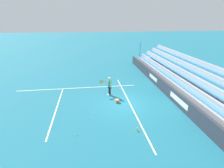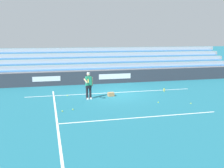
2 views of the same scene
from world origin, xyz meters
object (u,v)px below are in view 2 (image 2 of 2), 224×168
Objects in this scene: ball_box_cardboard at (111,94)px; tennis_ball_stray_back at (73,109)px; tennis_ball_far_right at (62,111)px; tennis_ball_far_left at (158,102)px; tennis_player at (89,85)px; tennis_ball_toward_net at (67,96)px; water_bottle at (164,90)px; tennis_ball_on_baseline at (191,103)px.

tennis_ball_stray_back is at bearing 44.78° from ball_box_cardboard.
tennis_ball_far_right is 5.79m from tennis_ball_far_left.
tennis_ball_far_right and tennis_ball_far_left have the same top height.
tennis_player is 25.98× the size of tennis_ball_far_right.
tennis_ball_stray_back is (-0.04, 3.53, 0.00)m from tennis_ball_toward_net.
tennis_ball_far_right is 0.61m from tennis_ball_stray_back.
tennis_player reaches higher than tennis_ball_far_left.
tennis_player reaches higher than tennis_ball_toward_net.
tennis_ball_stray_back is at bearing 3.85° from tennis_ball_far_left.
water_bottle reaches higher than tennis_ball_stray_back.
water_bottle is (-0.04, -3.79, 0.08)m from tennis_ball_on_baseline.
tennis_ball_toward_net is (1.28, -1.20, -0.86)m from tennis_player.
tennis_ball_far_right is at bearing 5.21° from tennis_ball_far_left.
tennis_player is 25.98× the size of tennis_ball_on_baseline.
tennis_ball_far_left is 5.20m from tennis_ball_stray_back.
tennis_ball_far_left is (-5.22, 3.18, 0.00)m from tennis_ball_toward_net.
tennis_ball_toward_net and tennis_ball_far_left have the same top height.
tennis_ball_on_baseline is at bearing 178.42° from tennis_ball_far_right.
tennis_player is at bearing -126.02° from tennis_ball_far_right.
tennis_ball_on_baseline is at bearing 176.83° from tennis_ball_stray_back.
tennis_ball_stray_back is (6.95, -0.38, 0.00)m from tennis_ball_on_baseline.
tennis_ball_far_left is (-3.94, 1.98, -0.86)m from tennis_player.
ball_box_cardboard reaches higher than tennis_ball_stray_back.
tennis_player is at bearing -25.45° from tennis_ball_on_baseline.
tennis_ball_stray_back is (2.82, 2.80, -0.10)m from ball_box_cardboard.
ball_box_cardboard is 3.41m from tennis_ball_far_left.
tennis_ball_far_left is 3.55m from water_bottle.
tennis_player is at bearing 16.47° from ball_box_cardboard.
ball_box_cardboard is 3.97m from tennis_ball_stray_back.
tennis_player reaches higher than ball_box_cardboard.
tennis_player is 3.22m from tennis_ball_far_right.
tennis_player reaches higher than tennis_ball_far_right.
tennis_ball_far_left is 1.00× the size of tennis_ball_stray_back.
tennis_ball_on_baseline is (-4.13, 3.18, -0.10)m from ball_box_cardboard.
ball_box_cardboard is 6.06× the size of tennis_ball_toward_net.
tennis_ball_far_left and tennis_ball_stray_back have the same top height.
tennis_ball_toward_net is at bearing -14.34° from ball_box_cardboard.
tennis_ball_far_left is at bearing 134.00° from ball_box_cardboard.
tennis_ball_far_left is at bearing -22.57° from tennis_ball_on_baseline.
ball_box_cardboard is 5.21m from tennis_ball_on_baseline.
tennis_player is 1.95m from tennis_ball_toward_net.
tennis_ball_toward_net is 3.53m from tennis_ball_stray_back.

